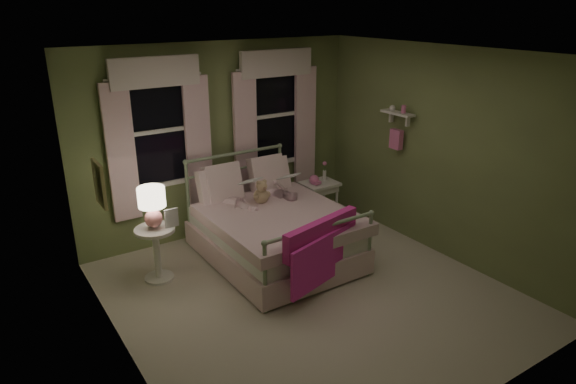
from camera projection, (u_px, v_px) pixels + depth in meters
room_shell at (311, 184)px, 5.28m from camera, size 4.20×4.20×4.20m
bed at (273, 230)px, 6.40m from camera, size 1.58×2.04×1.18m
pink_throw at (323, 244)px, 5.52m from camera, size 1.09×0.41×0.71m
child_left at (235, 181)px, 6.39m from camera, size 0.32×0.24×0.79m
child_right at (273, 175)px, 6.68m from camera, size 0.42×0.36×0.74m
book_left at (245, 187)px, 6.19m from camera, size 0.23×0.18×0.26m
book_right at (284, 182)px, 6.49m from camera, size 0.22×0.16×0.26m
teddy_bear at (261, 193)px, 6.47m from camera, size 0.24×0.20×0.32m
nightstand_left at (156, 247)px, 5.89m from camera, size 0.46×0.46×0.65m
table_lamp at (152, 203)px, 5.71m from camera, size 0.31×0.31×0.47m
book_nightstand at (165, 228)px, 5.80m from camera, size 0.17×0.23×0.02m
nightstand_right at (320, 189)px, 7.32m from camera, size 0.50×0.40×0.64m
pink_toy at (314, 180)px, 7.21m from camera, size 0.14×0.19×0.14m
bud_vase at (325, 171)px, 7.33m from camera, size 0.06×0.06×0.28m
window_left at (159, 126)px, 6.32m from camera, size 1.34×0.13×1.96m
window_right at (276, 111)px, 7.20m from camera, size 1.34×0.13×1.96m
wall_shelf at (397, 126)px, 6.73m from camera, size 0.15×0.50×0.60m
framed_picture at (100, 184)px, 4.68m from camera, size 0.03×0.32×0.42m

